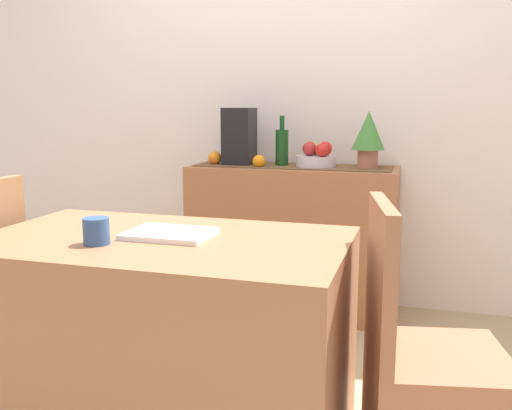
# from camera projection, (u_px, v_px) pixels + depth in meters

# --- Properties ---
(ground_plane) EXTENTS (6.40, 6.40, 0.02)m
(ground_plane) POSITION_uv_depth(u_px,v_px,m) (229.00, 383.00, 2.42)
(ground_plane) COLOR tan
(ground_plane) RESTS_ON ground
(room_wall_rear) EXTENTS (6.40, 0.06, 2.70)m
(room_wall_rear) POSITION_uv_depth(u_px,v_px,m) (293.00, 74.00, 3.30)
(room_wall_rear) COLOR silver
(room_wall_rear) RESTS_ON ground
(sideboard_console) EXTENTS (1.15, 0.42, 0.83)m
(sideboard_console) POSITION_uv_depth(u_px,v_px,m) (292.00, 239.00, 3.20)
(sideboard_console) COLOR #9A6341
(sideboard_console) RESTS_ON ground
(table_runner) EXTENTS (1.08, 0.32, 0.01)m
(table_runner) POSITION_uv_depth(u_px,v_px,m) (293.00, 166.00, 3.12)
(table_runner) COLOR brown
(table_runner) RESTS_ON sideboard_console
(fruit_bowl) EXTENTS (0.22, 0.22, 0.06)m
(fruit_bowl) POSITION_uv_depth(u_px,v_px,m) (316.00, 161.00, 3.08)
(fruit_bowl) COLOR silver
(fruit_bowl) RESTS_ON table_runner
(apple_right) EXTENTS (0.08, 0.08, 0.08)m
(apple_right) POSITION_uv_depth(u_px,v_px,m) (309.00, 149.00, 3.07)
(apple_right) COLOR #A82B2B
(apple_right) RESTS_ON fruit_bowl
(apple_front) EXTENTS (0.08, 0.08, 0.08)m
(apple_front) POSITION_uv_depth(u_px,v_px,m) (325.00, 149.00, 3.08)
(apple_front) COLOR red
(apple_front) RESTS_ON fruit_bowl
(apple_upper) EXTENTS (0.07, 0.07, 0.07)m
(apple_upper) POSITION_uv_depth(u_px,v_px,m) (322.00, 150.00, 3.01)
(apple_upper) COLOR red
(apple_upper) RESTS_ON fruit_bowl
(apple_rear) EXTENTS (0.07, 0.07, 0.07)m
(apple_rear) POSITION_uv_depth(u_px,v_px,m) (315.00, 149.00, 3.14)
(apple_rear) COLOR #919D3A
(apple_rear) RESTS_ON fruit_bowl
(wine_bottle) EXTENTS (0.07, 0.07, 0.28)m
(wine_bottle) POSITION_uv_depth(u_px,v_px,m) (282.00, 147.00, 3.12)
(wine_bottle) COLOR #15411A
(wine_bottle) RESTS_ON sideboard_console
(coffee_maker) EXTENTS (0.16, 0.18, 0.32)m
(coffee_maker) POSITION_uv_depth(u_px,v_px,m) (239.00, 137.00, 3.18)
(coffee_maker) COLOR black
(coffee_maker) RESTS_ON sideboard_console
(potted_plant) EXTENTS (0.18, 0.18, 0.31)m
(potted_plant) POSITION_uv_depth(u_px,v_px,m) (368.00, 135.00, 2.98)
(potted_plant) COLOR #AC6B53
(potted_plant) RESTS_ON sideboard_console
(orange_loose_mid) EXTENTS (0.08, 0.08, 0.08)m
(orange_loose_mid) POSITION_uv_depth(u_px,v_px,m) (215.00, 158.00, 3.21)
(orange_loose_mid) COLOR orange
(orange_loose_mid) RESTS_ON sideboard_console
(orange_loose_end) EXTENTS (0.07, 0.07, 0.07)m
(orange_loose_end) POSITION_uv_depth(u_px,v_px,m) (259.00, 161.00, 3.08)
(orange_loose_end) COLOR orange
(orange_loose_end) RESTS_ON sideboard_console
(dining_table) EXTENTS (1.22, 0.72, 0.74)m
(dining_table) POSITION_uv_depth(u_px,v_px,m) (165.00, 343.00, 1.92)
(dining_table) COLOR #9E6846
(dining_table) RESTS_ON ground
(open_book) EXTENTS (0.28, 0.21, 0.02)m
(open_book) POSITION_uv_depth(u_px,v_px,m) (170.00, 234.00, 1.87)
(open_book) COLOR white
(open_book) RESTS_ON dining_table
(coffee_cup) EXTENTS (0.08, 0.08, 0.08)m
(coffee_cup) POSITION_uv_depth(u_px,v_px,m) (96.00, 231.00, 1.76)
(coffee_cup) COLOR #2E5187
(coffee_cup) RESTS_ON dining_table
(chair_by_corner) EXTENTS (0.47, 0.47, 0.90)m
(chair_by_corner) POSITION_uv_depth(u_px,v_px,m) (431.00, 410.00, 1.69)
(chair_by_corner) COLOR #A36748
(chair_by_corner) RESTS_ON ground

